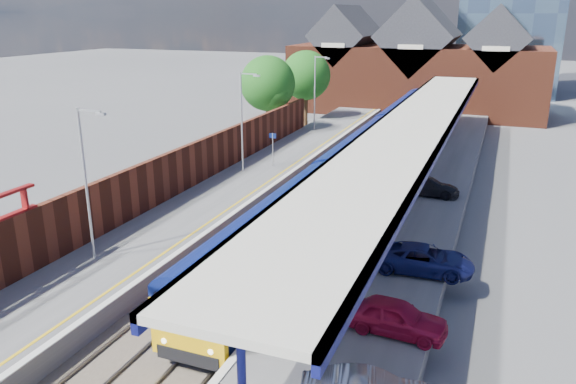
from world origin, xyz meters
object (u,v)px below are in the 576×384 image
at_px(lamp_post_b, 88,175).
at_px(parked_car_dark, 427,186).
at_px(train, 387,133).
at_px(platform_sign, 273,144).
at_px(lamp_post_c, 243,116).
at_px(parked_car_red, 395,317).
at_px(parked_car_blue, 424,259).
at_px(lamp_post_d, 316,88).

xyz_separation_m(lamp_post_b, parked_car_dark, (12.96, 15.16, -3.42)).
height_order(train, platform_sign, platform_sign).
xyz_separation_m(lamp_post_c, parked_car_red, (14.14, -17.34, -3.37)).
bearing_deg(platform_sign, parked_car_blue, -47.10).
relative_size(train, parked_car_blue, 15.19).
xyz_separation_m(train, platform_sign, (-6.49, -9.79, 0.57)).
relative_size(platform_sign, parked_car_blue, 0.58).
bearing_deg(lamp_post_b, train, 74.22).
bearing_deg(platform_sign, lamp_post_c, -124.26).
relative_size(train, lamp_post_c, 9.42).
xyz_separation_m(lamp_post_d, platform_sign, (1.36, -14.00, -2.30)).
xyz_separation_m(lamp_post_d, parked_car_blue, (14.36, -27.99, -3.39)).
bearing_deg(platform_sign, parked_car_red, -56.55).
height_order(lamp_post_d, parked_car_blue, lamp_post_d).
bearing_deg(parked_car_red, lamp_post_b, 88.55).
height_order(platform_sign, parked_car_blue, platform_sign).
xyz_separation_m(lamp_post_c, lamp_post_d, (0.00, 16.00, 0.00)).
bearing_deg(lamp_post_d, train, -28.17).
xyz_separation_m(parked_car_red, parked_car_dark, (-1.18, 16.50, -0.06)).
bearing_deg(lamp_post_c, parked_car_red, -50.80).
distance_m(lamp_post_b, parked_car_blue, 15.29).
bearing_deg(lamp_post_b, parked_car_red, -5.41).
bearing_deg(parked_car_red, train, 16.13).
relative_size(lamp_post_c, parked_car_blue, 1.61).
distance_m(platform_sign, parked_car_red, 23.20).
relative_size(parked_car_red, parked_car_dark, 0.94).
distance_m(parked_car_red, parked_car_dark, 16.54).
height_order(platform_sign, parked_car_dark, platform_sign).
xyz_separation_m(platform_sign, parked_car_red, (12.78, -19.34, -1.06)).
bearing_deg(parked_car_red, lamp_post_c, 43.15).
distance_m(lamp_post_b, parked_car_red, 14.60).
relative_size(lamp_post_b, parked_car_blue, 1.61).
xyz_separation_m(lamp_post_c, platform_sign, (1.36, 2.00, -2.30)).
distance_m(lamp_post_d, parked_car_blue, 31.64).
distance_m(lamp_post_c, lamp_post_d, 16.00).
bearing_deg(lamp_post_b, lamp_post_d, 90.00).
xyz_separation_m(train, parked_car_blue, (6.50, -23.78, -0.52)).
bearing_deg(lamp_post_b, lamp_post_c, 90.00).
bearing_deg(lamp_post_d, platform_sign, -84.44).
bearing_deg(train, parked_car_blue, -74.71).
relative_size(lamp_post_b, lamp_post_d, 1.00).
bearing_deg(parked_car_red, parked_car_dark, 8.03).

